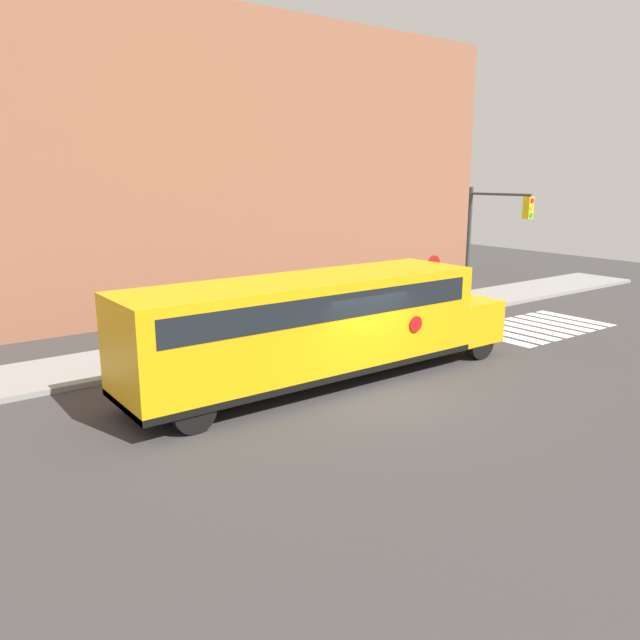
# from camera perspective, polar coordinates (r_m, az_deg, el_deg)

# --- Properties ---
(ground_plane) EXTENTS (60.00, 60.00, 0.00)m
(ground_plane) POSITION_cam_1_polar(r_m,az_deg,el_deg) (16.08, 5.48, -6.82)
(ground_plane) COLOR #3A3838
(sidewalk_strip) EXTENTS (44.00, 3.00, 0.15)m
(sidewalk_strip) POSITION_cam_1_polar(r_m,az_deg,el_deg) (21.11, -6.37, -1.78)
(sidewalk_strip) COLOR gray
(sidewalk_strip) RESTS_ON ground
(building_backdrop) EXTENTS (32.00, 4.00, 11.82)m
(building_backdrop) POSITION_cam_1_polar(r_m,az_deg,el_deg) (26.25, -14.08, 13.69)
(building_backdrop) COLOR #935B42
(building_backdrop) RESTS_ON ground
(crosswalk_stripes) EXTENTS (5.40, 3.20, 0.01)m
(crosswalk_stripes) POSITION_cam_1_polar(r_m,az_deg,el_deg) (24.33, 19.21, -0.61)
(crosswalk_stripes) COLOR white
(crosswalk_stripes) RESTS_ON ground
(school_bus) EXTENTS (11.55, 2.57, 2.89)m
(school_bus) POSITION_cam_1_polar(r_m,az_deg,el_deg) (16.42, -0.24, -0.22)
(school_bus) COLOR #EAA80F
(school_bus) RESTS_ON ground
(stop_sign) EXTENTS (0.68, 0.10, 2.46)m
(stop_sign) POSITION_cam_1_polar(r_m,az_deg,el_deg) (24.61, 10.28, 3.91)
(stop_sign) COLOR #38383A
(stop_sign) RESTS_ON ground
(traffic_light) EXTENTS (0.28, 2.93, 5.01)m
(traffic_light) POSITION_cam_1_polar(r_m,az_deg,el_deg) (25.41, 15.15, 7.81)
(traffic_light) COLOR #38383A
(traffic_light) RESTS_ON ground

